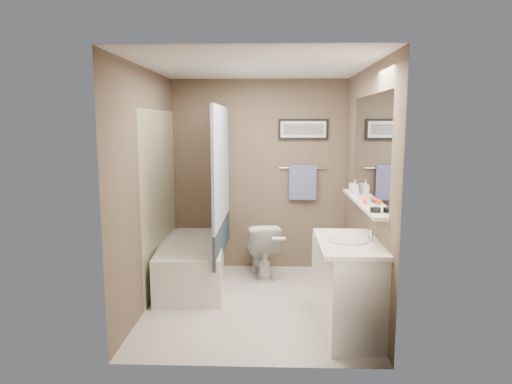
{
  "coord_description": "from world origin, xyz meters",
  "views": [
    {
      "loc": [
        0.17,
        -4.51,
        1.85
      ],
      "look_at": [
        0.0,
        0.15,
        1.15
      ],
      "focal_mm": 32.0,
      "sensor_mm": 36.0,
      "label": 1
    }
  ],
  "objects_px": {
    "vanity": "(349,289)",
    "hair_brush_front": "(364,200)",
    "soap_bottle": "(355,187)",
    "glass_jar": "(353,188)",
    "toilet": "(261,249)",
    "candle_bowl_near": "(375,210)",
    "bathtub": "(193,263)"
  },
  "relations": [
    {
      "from": "vanity",
      "to": "hair_brush_front",
      "type": "bearing_deg",
      "value": 57.96
    },
    {
      "from": "toilet",
      "to": "glass_jar",
      "type": "relative_size",
      "value": 6.68
    },
    {
      "from": "candle_bowl_near",
      "to": "hair_brush_front",
      "type": "xyz_separation_m",
      "value": [
        0.0,
        0.46,
        0.0
      ]
    },
    {
      "from": "vanity",
      "to": "candle_bowl_near",
      "type": "distance_m",
      "value": 0.76
    },
    {
      "from": "vanity",
      "to": "candle_bowl_near",
      "type": "xyz_separation_m",
      "value": [
        0.19,
        -0.09,
        0.73
      ]
    },
    {
      "from": "soap_bottle",
      "to": "glass_jar",
      "type": "bearing_deg",
      "value": 90.0
    },
    {
      "from": "candle_bowl_near",
      "to": "hair_brush_front",
      "type": "height_order",
      "value": "hair_brush_front"
    },
    {
      "from": "candle_bowl_near",
      "to": "bathtub",
      "type": "bearing_deg",
      "value": 144.46
    },
    {
      "from": "toilet",
      "to": "candle_bowl_near",
      "type": "bearing_deg",
      "value": 110.34
    },
    {
      "from": "bathtub",
      "to": "soap_bottle",
      "type": "relative_size",
      "value": 9.78
    },
    {
      "from": "bathtub",
      "to": "candle_bowl_near",
      "type": "xyz_separation_m",
      "value": [
        1.79,
        -1.27,
        0.89
      ]
    },
    {
      "from": "toilet",
      "to": "hair_brush_front",
      "type": "relative_size",
      "value": 3.04
    },
    {
      "from": "bathtub",
      "to": "toilet",
      "type": "distance_m",
      "value": 0.86
    },
    {
      "from": "candle_bowl_near",
      "to": "glass_jar",
      "type": "height_order",
      "value": "glass_jar"
    },
    {
      "from": "candle_bowl_near",
      "to": "hair_brush_front",
      "type": "bearing_deg",
      "value": 90.0
    },
    {
      "from": "bathtub",
      "to": "vanity",
      "type": "bearing_deg",
      "value": -41.29
    },
    {
      "from": "bathtub",
      "to": "soap_bottle",
      "type": "xyz_separation_m",
      "value": [
        1.79,
        -0.3,
        0.94
      ]
    },
    {
      "from": "soap_bottle",
      "to": "bathtub",
      "type": "bearing_deg",
      "value": 170.55
    },
    {
      "from": "candle_bowl_near",
      "to": "hair_brush_front",
      "type": "distance_m",
      "value": 0.46
    },
    {
      "from": "soap_bottle",
      "to": "toilet",
      "type": "bearing_deg",
      "value": 147.32
    },
    {
      "from": "bathtub",
      "to": "candle_bowl_near",
      "type": "height_order",
      "value": "candle_bowl_near"
    },
    {
      "from": "glass_jar",
      "to": "soap_bottle",
      "type": "height_order",
      "value": "soap_bottle"
    },
    {
      "from": "candle_bowl_near",
      "to": "soap_bottle",
      "type": "xyz_separation_m",
      "value": [
        0.0,
        0.98,
        0.06
      ]
    },
    {
      "from": "soap_bottle",
      "to": "hair_brush_front",
      "type": "bearing_deg",
      "value": -90.0
    },
    {
      "from": "candle_bowl_near",
      "to": "soap_bottle",
      "type": "bearing_deg",
      "value": 90.0
    },
    {
      "from": "hair_brush_front",
      "to": "soap_bottle",
      "type": "distance_m",
      "value": 0.52
    },
    {
      "from": "bathtub",
      "to": "toilet",
      "type": "relative_size",
      "value": 2.24
    },
    {
      "from": "toilet",
      "to": "candle_bowl_near",
      "type": "distance_m",
      "value": 2.07
    },
    {
      "from": "toilet",
      "to": "soap_bottle",
      "type": "relative_size",
      "value": 4.36
    },
    {
      "from": "toilet",
      "to": "vanity",
      "type": "bearing_deg",
      "value": 106.68
    },
    {
      "from": "vanity",
      "to": "hair_brush_front",
      "type": "height_order",
      "value": "hair_brush_front"
    },
    {
      "from": "toilet",
      "to": "hair_brush_front",
      "type": "height_order",
      "value": "hair_brush_front"
    }
  ]
}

